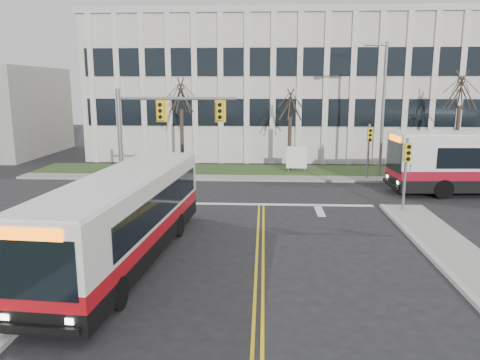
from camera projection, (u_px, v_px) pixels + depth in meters
The scene contains 16 objects.
ground at pixel (260, 259), 17.34m from camera, with size 120.00×120.00×0.00m, color black.
sidewalk_west at pixel (2, 319), 12.79m from camera, with size 1.20×26.00×0.14m, color #9E9B93.
sidewalk_cross at pixel (335, 179), 31.95m from camera, with size 44.00×1.60×0.14m, color #9E9B93.
building_lawn at pixel (330, 172), 34.70m from camera, with size 44.00×5.00×0.12m, color #2C4A1F.
office_building at pixel (315, 89), 45.27m from camera, with size 40.00×16.00×12.00m, color silver.
mast_arm_signal at pixel (152, 127), 23.79m from camera, with size 6.11×0.38×6.20m.
signal_pole_near at pixel (406, 164), 23.23m from camera, with size 0.34×0.39×3.80m.
signal_pole_far at pixel (369, 143), 31.55m from camera, with size 0.34×0.39×3.80m.
streetlight at pixel (381, 103), 31.76m from camera, with size 2.15×0.25×9.20m.
directory_sign at pixel (297, 158), 34.11m from camera, with size 1.50×0.12×2.00m.
tree_left at pixel (181, 97), 34.17m from camera, with size 1.80×1.80×7.70m.
tree_mid at pixel (290, 106), 34.09m from camera, with size 1.80×1.80×6.82m.
tree_right at pixel (461, 92), 33.08m from camera, with size 1.80×1.80×8.25m.
bus_main at pixel (125, 219), 16.95m from camera, with size 2.56×11.83×3.16m, color silver, non-canonical shape.
newspaper_box_blue at pixel (62, 259), 16.11m from camera, with size 0.50×0.45×0.95m, color navy.
newspaper_box_red at pixel (10, 264), 15.65m from camera, with size 0.50×0.45×0.95m, color maroon.
Camera 1 is at (0.11, -16.43, 6.33)m, focal length 35.00 mm.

